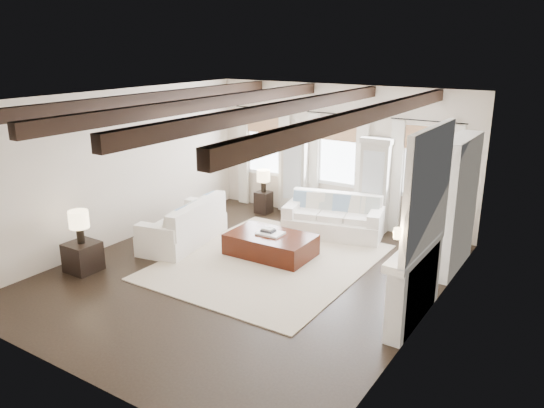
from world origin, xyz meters
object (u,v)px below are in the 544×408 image
Objects in this scene: sofa_back at (334,219)px; ottoman at (271,245)px; sofa_left at (186,226)px; side_table_back at (264,202)px; side_table_front at (83,257)px.

ottoman is (-0.52, -1.76, -0.15)m from sofa_back.
sofa_back is 0.99× the size of sofa_left.
side_table_back is at bearing 167.67° from sofa_back.
sofa_back is 5.26m from side_table_front.
sofa_left is 2.65m from side_table_back.
sofa_back is at bearing 41.98° from sofa_left.
side_table_front is (-0.66, -2.12, -0.10)m from sofa_left.
sofa_back is at bearing -12.33° from side_table_back.
ottoman is at bearing -106.52° from sofa_back.
side_table_front reaches higher than side_table_back.
sofa_left is 1.37× the size of ottoman.
sofa_left is 4.16× the size of side_table_front.
ottoman is 3.11× the size of side_table_back.
sofa_left is (-2.40, -2.16, 0.00)m from sofa_back.
ottoman is 3.03× the size of side_table_front.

